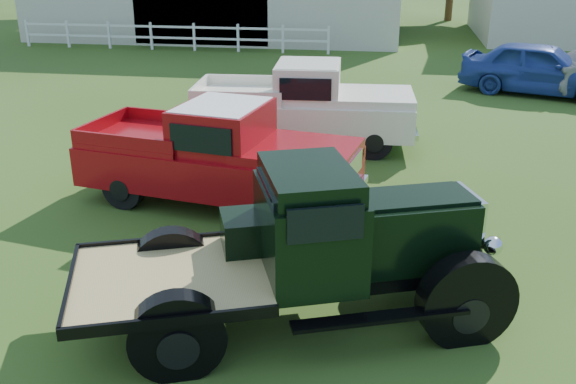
% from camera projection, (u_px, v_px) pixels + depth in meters
% --- Properties ---
extents(ground, '(120.00, 120.00, 0.00)m').
position_uv_depth(ground, '(262.00, 288.00, 9.37)').
color(ground, '#293F11').
extents(fence_rail, '(14.20, 0.16, 1.20)m').
position_uv_depth(fence_rail, '(173.00, 36.00, 28.64)').
color(fence_rail, white).
rests_on(fence_rail, ground).
extents(vintage_flatbed, '(5.85, 3.91, 2.15)m').
position_uv_depth(vintage_flatbed, '(300.00, 248.00, 8.19)').
color(vintage_flatbed, black).
rests_on(vintage_flatbed, ground).
extents(red_pickup, '(5.67, 3.01, 1.96)m').
position_uv_depth(red_pickup, '(219.00, 154.00, 12.03)').
color(red_pickup, maroon).
rests_on(red_pickup, ground).
extents(white_pickup, '(5.51, 2.40, 1.98)m').
position_uv_depth(white_pickup, '(304.00, 106.00, 15.38)').
color(white_pickup, silver).
rests_on(white_pickup, ground).
extents(misc_car_blue, '(5.30, 3.52, 1.68)m').
position_uv_depth(misc_car_blue, '(540.00, 68.00, 20.53)').
color(misc_car_blue, navy).
rests_on(misc_car_blue, ground).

